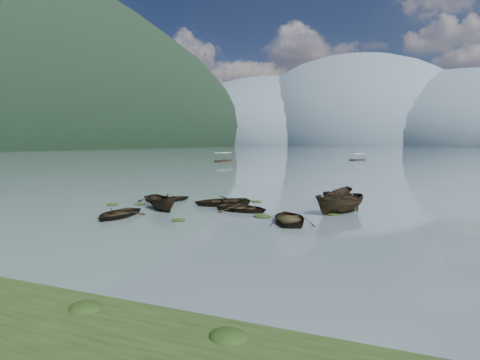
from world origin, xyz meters
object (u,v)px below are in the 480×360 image
(rowboat_0, at_px, (117,217))
(pontoon_left, at_px, (223,161))
(rowboat_3, at_px, (289,222))
(pontoon_centre, at_px, (357,160))

(rowboat_0, relative_size, pontoon_left, 0.65)
(rowboat_3, height_order, pontoon_centre, pontoon_centre)
(rowboat_3, height_order, pontoon_left, pontoon_left)
(pontoon_left, bearing_deg, rowboat_3, -57.67)
(pontoon_left, distance_m, pontoon_centre, 44.03)
(rowboat_3, bearing_deg, rowboat_0, -7.67)
(rowboat_0, xyz_separation_m, pontoon_centre, (9.89, 105.06, 0.00))
(pontoon_centre, bearing_deg, rowboat_0, -59.69)
(rowboat_3, bearing_deg, pontoon_centre, -109.85)
(rowboat_3, distance_m, pontoon_centre, 102.10)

